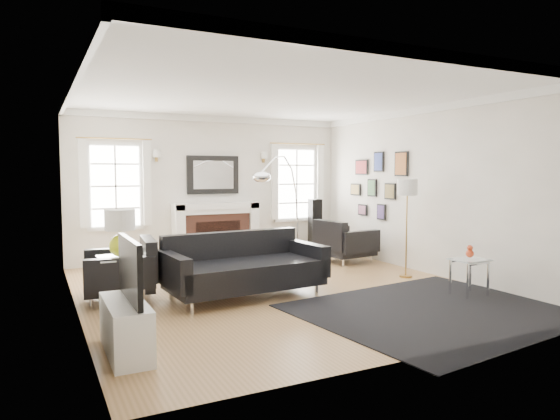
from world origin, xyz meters
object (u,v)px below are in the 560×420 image
sofa (243,268)px  coffee_table (194,262)px  armchair_left (124,272)px  arc_floor_lamp (281,207)px  fireplace (216,232)px  gourd_lamp (120,230)px  armchair_right (343,243)px

sofa → coffee_table: (-0.44, 0.83, -0.02)m
armchair_left → coffee_table: (1.05, 0.32, -0.01)m
arc_floor_lamp → coffee_table: bearing=-163.2°
sofa → coffee_table: 0.94m
fireplace → gourd_lamp: size_ratio=2.78×
armchair_left → gourd_lamp: bearing=-108.4°
sofa → fireplace: bearing=77.7°
coffee_table → gourd_lamp: 1.38m
coffee_table → gourd_lamp: size_ratio=1.45×
coffee_table → gourd_lamp: bearing=-155.0°
fireplace → armchair_right: fireplace is taller
arc_floor_lamp → armchair_right: bearing=8.4°
armchair_right → arc_floor_lamp: arc_floor_lamp is taller
armchair_right → armchair_left: bearing=-166.0°
sofa → armchair_left: (-1.50, 0.51, -0.01)m
coffee_table → arc_floor_lamp: size_ratio=0.43×
sofa → coffee_table: bearing=117.9°
armchair_right → coffee_table: armchair_right is taller
fireplace → gourd_lamp: bearing=-130.1°
fireplace → sofa: (-0.64, -2.92, -0.16)m
armchair_left → fireplace: bearing=48.5°
armchair_left → coffee_table: armchair_left is taller
armchair_left → coffee_table: bearing=16.9°
fireplace → armchair_right: size_ratio=1.57×
armchair_left → arc_floor_lamp: 2.98m
armchair_left → gourd_lamp: 0.63m
coffee_table → arc_floor_lamp: arc_floor_lamp is taller
armchair_left → gourd_lamp: size_ratio=1.77×
armchair_right → arc_floor_lamp: (-1.41, -0.21, 0.74)m
gourd_lamp → fireplace: bearing=49.9°
sofa → gourd_lamp: bearing=168.8°
gourd_lamp → arc_floor_lamp: 3.02m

